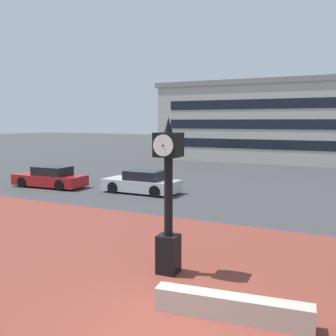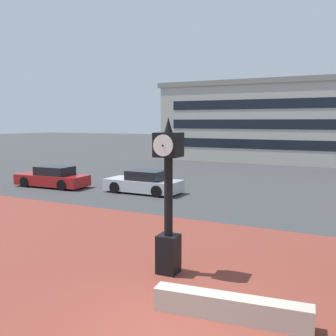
# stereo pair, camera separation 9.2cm
# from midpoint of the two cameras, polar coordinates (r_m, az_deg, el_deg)

# --- Properties ---
(ground_plane) EXTENTS (200.00, 200.00, 0.00)m
(ground_plane) POSITION_cam_midpoint_polar(r_m,az_deg,el_deg) (8.23, -0.14, -22.26)
(ground_plane) COLOR #38383A
(plaza_brick_paving) EXTENTS (44.00, 11.96, 0.01)m
(plaza_brick_paving) POSITION_cam_midpoint_polar(r_m,az_deg,el_deg) (9.85, 5.32, -17.15)
(plaza_brick_paving) COLOR brown
(plaza_brick_paving) RESTS_ON ground
(planter_wall) EXTENTS (3.22, 0.81, 0.50)m
(planter_wall) POSITION_cam_midpoint_polar(r_m,az_deg,el_deg) (8.50, 8.94, -19.45)
(planter_wall) COLOR #ADA393
(planter_wall) RESTS_ON ground
(street_clock) EXTENTS (0.65, 0.74, 4.11)m
(street_clock) POSITION_cam_midpoint_polar(r_m,az_deg,el_deg) (10.19, -0.20, -4.72)
(street_clock) COLOR black
(street_clock) RESTS_ON ground
(car_street_near) EXTENTS (4.65, 1.98, 1.28)m
(car_street_near) POSITION_cam_midpoint_polar(r_m,az_deg,el_deg) (24.93, -16.88, -1.38)
(car_street_near) COLOR maroon
(car_street_near) RESTS_ON ground
(car_street_far) EXTENTS (4.31, 1.88, 1.28)m
(car_street_far) POSITION_cam_midpoint_polar(r_m,az_deg,el_deg) (21.97, -3.92, -2.17)
(car_street_far) COLOR #B7BABF
(car_street_far) RESTS_ON ground
(civic_building) EXTENTS (30.86, 13.16, 7.96)m
(civic_building) POSITION_cam_midpoint_polar(r_m,az_deg,el_deg) (43.12, 20.93, 6.36)
(civic_building) COLOR #B2ADA3
(civic_building) RESTS_ON ground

